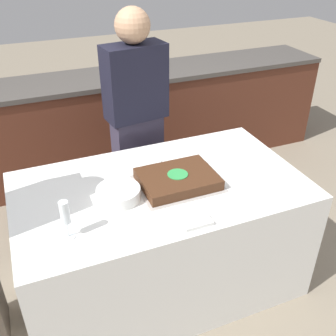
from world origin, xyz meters
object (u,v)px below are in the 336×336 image
Objects in this scene: cake at (178,179)px; plate_stack at (119,194)px; wine_glass at (65,214)px; person_cutting_cake at (137,122)px.

plate_stack is at bearing -178.01° from cake.
cake is 1.95× the size of plate_stack.
plate_stack is at bearing 33.69° from wine_glass.
person_cutting_cake is (0.35, 0.74, 0.04)m from plate_stack.
person_cutting_cake reaches higher than wine_glass.
person_cutting_cake is (0.00, 0.72, 0.04)m from cake.
plate_stack is 0.82m from person_cutting_cake.
wine_glass reaches higher than cake.
cake is 0.72m from person_cutting_cake.
cake is at bearing 18.20° from wine_glass.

